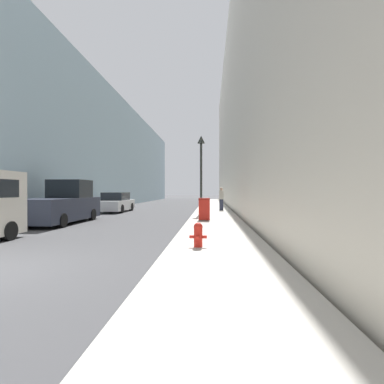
{
  "coord_description": "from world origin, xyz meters",
  "views": [
    {
      "loc": [
        4.88,
        -5.59,
        1.65
      ],
      "look_at": [
        3.5,
        16.36,
        1.56
      ],
      "focal_mm": 28.0,
      "sensor_mm": 36.0,
      "label": 1
    }
  ],
  "objects_px": {
    "fire_hydrant": "(198,234)",
    "pedestrian_on_sidewalk": "(221,199)",
    "parked_sedan_near": "(116,203)",
    "lamppost": "(201,162)",
    "pickup_truck": "(63,205)",
    "trash_bin": "(204,209)"
  },
  "relations": [
    {
      "from": "fire_hydrant",
      "to": "lamppost",
      "type": "height_order",
      "value": "lamppost"
    },
    {
      "from": "fire_hydrant",
      "to": "pickup_truck",
      "type": "xyz_separation_m",
      "value": [
        -7.2,
        6.75,
        0.44
      ]
    },
    {
      "from": "fire_hydrant",
      "to": "lamppost",
      "type": "relative_size",
      "value": 0.13
    },
    {
      "from": "fire_hydrant",
      "to": "pedestrian_on_sidewalk",
      "type": "xyz_separation_m",
      "value": [
        1.17,
        15.31,
        0.54
      ]
    },
    {
      "from": "pickup_truck",
      "to": "parked_sedan_near",
      "type": "bearing_deg",
      "value": 89.0
    },
    {
      "from": "pedestrian_on_sidewalk",
      "to": "fire_hydrant",
      "type": "bearing_deg",
      "value": -94.36
    },
    {
      "from": "lamppost",
      "to": "parked_sedan_near",
      "type": "xyz_separation_m",
      "value": [
        -6.76,
        3.09,
        -2.87
      ]
    },
    {
      "from": "pickup_truck",
      "to": "fire_hydrant",
      "type": "bearing_deg",
      "value": -43.15
    },
    {
      "from": "fire_hydrant",
      "to": "lamppost",
      "type": "bearing_deg",
      "value": 91.45
    },
    {
      "from": "pickup_truck",
      "to": "pedestrian_on_sidewalk",
      "type": "relative_size",
      "value": 3.09
    },
    {
      "from": "fire_hydrant",
      "to": "parked_sedan_near",
      "type": "height_order",
      "value": "parked_sedan_near"
    },
    {
      "from": "pickup_truck",
      "to": "pedestrian_on_sidewalk",
      "type": "xyz_separation_m",
      "value": [
        8.36,
        8.56,
        0.1
      ]
    },
    {
      "from": "fire_hydrant",
      "to": "parked_sedan_near",
      "type": "relative_size",
      "value": 0.15
    },
    {
      "from": "pedestrian_on_sidewalk",
      "to": "parked_sedan_near",
      "type": "bearing_deg",
      "value": -176.83
    },
    {
      "from": "parked_sedan_near",
      "to": "pedestrian_on_sidewalk",
      "type": "height_order",
      "value": "pedestrian_on_sidewalk"
    },
    {
      "from": "lamppost",
      "to": "parked_sedan_near",
      "type": "distance_m",
      "value": 7.97
    },
    {
      "from": "parked_sedan_near",
      "to": "pedestrian_on_sidewalk",
      "type": "bearing_deg",
      "value": 3.17
    },
    {
      "from": "fire_hydrant",
      "to": "trash_bin",
      "type": "bearing_deg",
      "value": 89.93
    },
    {
      "from": "fire_hydrant",
      "to": "pedestrian_on_sidewalk",
      "type": "distance_m",
      "value": 15.36
    },
    {
      "from": "fire_hydrant",
      "to": "trash_bin",
      "type": "height_order",
      "value": "trash_bin"
    },
    {
      "from": "lamppost",
      "to": "pedestrian_on_sidewalk",
      "type": "bearing_deg",
      "value": 67.59
    },
    {
      "from": "lamppost",
      "to": "pickup_truck",
      "type": "bearing_deg",
      "value": -143.99
    }
  ]
}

